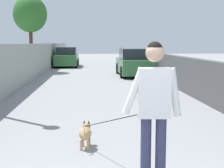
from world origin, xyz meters
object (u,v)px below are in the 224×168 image
Objects in this scene: dog at (86,133)px; car_far at (67,58)px; tree_left_mid at (30,14)px; person_skateboarder at (154,104)px; car_near at (134,63)px.

car_far is at bearing 4.94° from dog.
car_far is at bearing -23.31° from tree_left_mid.
tree_left_mid is 18.37m from person_skateboarder.
car_far is (7.50, 4.34, -0.00)m from car_near.
tree_left_mid is 2.72× the size of person_skateboarder.
tree_left_mid reaches higher than car_far.
person_skateboarder is 22.31m from car_far.
car_far is (22.16, 2.60, -0.43)m from person_skateboarder.
person_skateboarder is 0.84× the size of dog.
car_near is (14.66, -1.74, -0.43)m from person_skateboarder.
dog is at bearing 168.58° from car_near.
car_near is at bearing -6.78° from person_skateboarder.
car_near reaches higher than dog.
dog is at bearing -166.75° from tree_left_mid.
car_far is (4.54, -1.96, -2.96)m from tree_left_mid.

